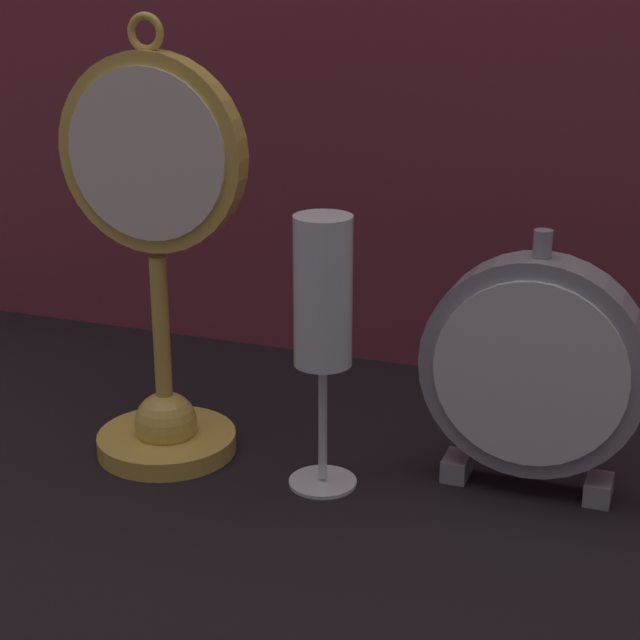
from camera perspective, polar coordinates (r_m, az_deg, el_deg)
The scene contains 4 objects.
ground_plane at distance 0.82m, azimuth -1.97°, elevation -10.12°, with size 4.00×4.00×0.00m, color black.
pocket_watch_on_stand at distance 0.86m, azimuth -8.64°, elevation 2.24°, with size 0.16×0.12×0.36m.
mantel_clock_silver at distance 0.82m, azimuth 11.32°, elevation -2.53°, with size 0.17×0.04×0.21m.
champagne_flute at distance 0.80m, azimuth 0.16°, elevation 0.49°, with size 0.05×0.05×0.22m.
Camera 1 is at (0.27, -0.66, 0.40)m, focal length 60.00 mm.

